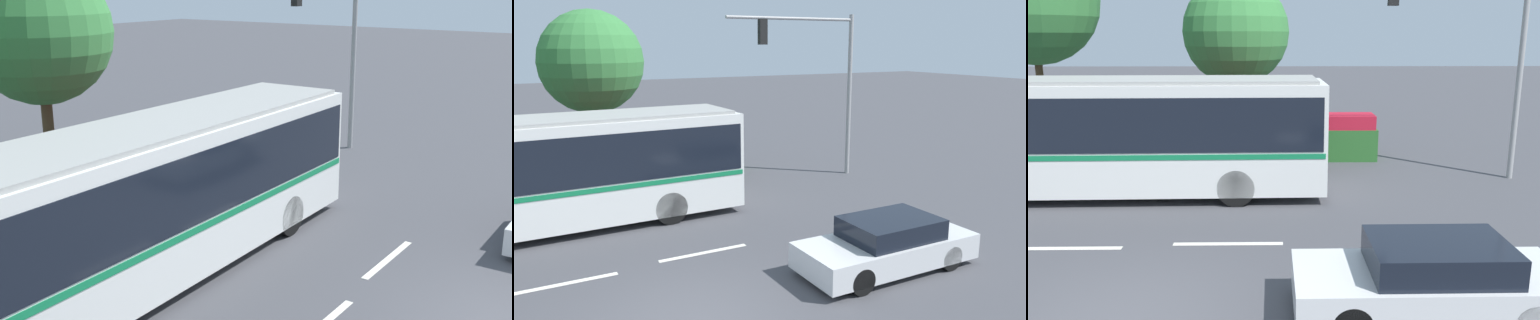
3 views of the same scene
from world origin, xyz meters
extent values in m
cube|color=silver|center=(-1.92, 6.80, 1.73)|extent=(11.60, 2.71, 2.95)
cube|color=black|center=(-1.92, 6.80, 2.20)|extent=(11.37, 2.75, 1.42)
cube|color=#147A47|center=(-1.92, 6.80, 1.37)|extent=(11.49, 2.74, 0.14)
cube|color=#9D9D99|center=(-1.92, 6.80, 3.25)|extent=(11.14, 2.50, 0.10)
cylinder|color=black|center=(1.45, 5.77, 0.50)|extent=(1.01, 0.32, 1.00)
cylinder|color=black|center=(1.41, 7.96, 0.50)|extent=(1.01, 0.32, 1.00)
cube|color=silver|center=(5.00, 0.12, 0.48)|extent=(4.41, 1.83, 0.62)
cube|color=black|center=(5.11, 0.12, 1.03)|extent=(2.21, 1.60, 0.49)
cylinder|color=black|center=(3.64, -0.68, 0.31)|extent=(0.62, 0.22, 0.62)
cylinder|color=black|center=(3.63, 0.90, 0.31)|extent=(0.62, 0.22, 0.62)
cylinder|color=black|center=(6.32, -0.66, 0.31)|extent=(0.62, 0.22, 0.62)
cylinder|color=black|center=(6.31, 0.92, 0.31)|extent=(0.62, 0.22, 0.62)
cylinder|color=gray|center=(9.99, 8.43, 3.23)|extent=(0.18, 0.18, 6.46)
cylinder|color=gray|center=(7.27, 8.43, 6.25)|extent=(5.43, 0.12, 0.12)
cube|color=black|center=(6.01, 8.43, 5.75)|extent=(0.30, 0.22, 0.90)
cylinder|color=red|center=(6.01, 8.55, 6.05)|extent=(0.18, 0.02, 0.18)
cylinder|color=yellow|center=(6.01, 8.55, 5.75)|extent=(0.18, 0.02, 0.18)
cylinder|color=green|center=(6.01, 8.55, 5.45)|extent=(0.18, 0.02, 0.18)
cube|color=#286028|center=(2.08, 11.18, 0.58)|extent=(8.18, 1.16, 1.15)
cube|color=#B7192D|center=(2.08, 11.18, 1.40)|extent=(8.02, 1.10, 0.50)
cylinder|color=brown|center=(0.93, 14.16, 1.52)|extent=(0.34, 0.34, 3.04)
sphere|color=#387F3D|center=(0.93, 14.16, 4.59)|extent=(4.30, 4.30, 4.30)
cube|color=silver|center=(1.47, 3.12, 0.01)|extent=(2.40, 0.16, 0.01)
cube|color=silver|center=(-1.99, 2.92, 0.01)|extent=(2.40, 0.16, 0.01)
camera|label=1|loc=(-11.04, -2.06, 6.04)|focal=44.82mm
camera|label=2|loc=(-3.14, -9.06, 5.35)|focal=37.07mm
camera|label=3|loc=(2.53, -7.57, 4.45)|focal=36.63mm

